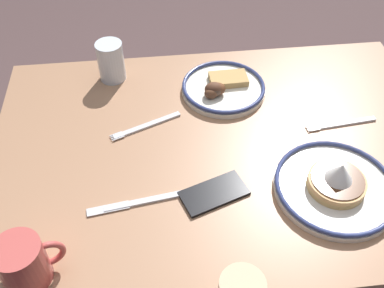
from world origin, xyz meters
name	(u,v)px	position (x,y,z in m)	size (l,w,h in m)	color
ground_plane	(213,285)	(0.00, 0.00, 0.00)	(6.00, 6.00, 0.00)	brown
dining_table	(222,173)	(0.00, 0.00, 0.63)	(1.12, 0.77, 0.74)	#A57555
plate_near_main	(223,87)	(-0.03, -0.20, 0.75)	(0.23, 0.23, 0.05)	silver
plate_center_pancakes	(336,185)	(-0.22, 0.16, 0.76)	(0.27, 0.27, 0.09)	silver
coffee_mug	(24,262)	(0.42, 0.30, 0.79)	(0.12, 0.09, 0.10)	#BF4C47
drinking_glass	(111,63)	(0.27, -0.30, 0.79)	(0.07, 0.07, 0.11)	silver
cell_phone	(214,193)	(0.05, 0.14, 0.74)	(0.14, 0.07, 0.01)	black
fork_near	(341,124)	(-0.31, -0.04, 0.74)	(0.19, 0.04, 0.01)	silver
fork_far	(146,126)	(0.19, -0.09, 0.74)	(0.18, 0.09, 0.01)	silver
butter_knife	(139,202)	(0.21, 0.15, 0.74)	(0.22, 0.05, 0.01)	silver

